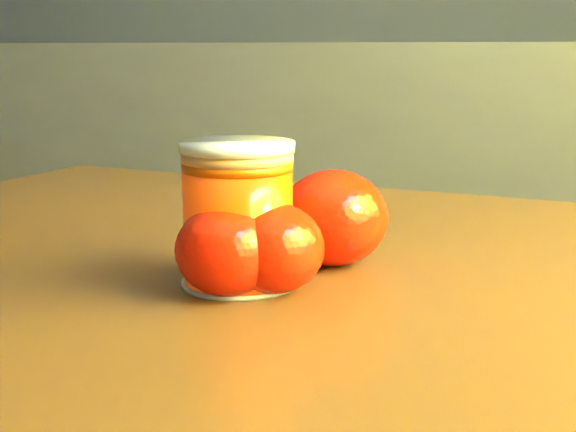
% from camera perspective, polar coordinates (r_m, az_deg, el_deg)
% --- Properties ---
extents(kitchen_counter, '(3.15, 0.60, 0.90)m').
position_cam_1_polar(kitchen_counter, '(2.25, -9.93, 0.45)').
color(kitchen_counter, '#545359').
rests_on(kitchen_counter, ground).
extents(table, '(1.02, 0.74, 0.74)m').
position_cam_1_polar(table, '(0.58, 3.00, -13.13)').
color(table, '#593516').
rests_on(table, ground).
extents(juice_glass, '(0.07, 0.07, 0.09)m').
position_cam_1_polar(juice_glass, '(0.52, -3.57, 0.07)').
color(juice_glass, '#FF3C05').
rests_on(juice_glass, table).
extents(orange_front, '(0.10, 0.10, 0.07)m').
position_cam_1_polar(orange_front, '(0.57, 3.26, -0.11)').
color(orange_front, red).
rests_on(orange_front, table).
extents(orange_back, '(0.07, 0.07, 0.06)m').
position_cam_1_polar(orange_back, '(0.50, -4.34, -2.41)').
color(orange_back, red).
rests_on(orange_back, table).
extents(orange_extra, '(0.07, 0.07, 0.06)m').
position_cam_1_polar(orange_extra, '(0.50, -1.04, -2.29)').
color(orange_extra, red).
rests_on(orange_extra, table).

